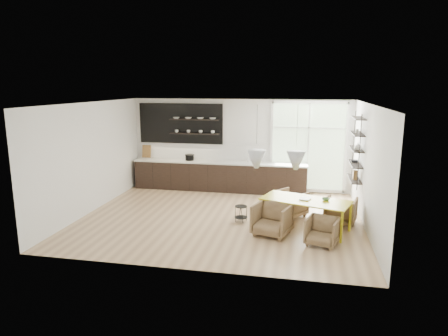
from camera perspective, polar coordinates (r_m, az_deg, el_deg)
room at (r=10.89m, az=3.70°, el=1.86°), size 7.02×6.01×2.91m
kitchen_run at (r=12.81m, az=-1.05°, el=-0.53°), size 5.54×0.69×2.75m
right_shelving at (r=10.93m, az=18.38°, el=2.32°), size 0.26×1.22×1.90m
dining_table at (r=9.48m, az=11.54°, el=-4.74°), size 2.18×1.49×0.73m
armchair_back_left at (r=10.46m, az=9.38°, el=-5.02°), size 1.03×1.03×0.68m
armchair_back_right at (r=10.18m, az=16.33°, el=-5.86°), size 0.86×0.88×0.66m
armchair_front_left at (r=9.13m, az=6.90°, el=-7.29°), size 0.98×0.99×0.73m
armchair_front_right at (r=8.80m, az=13.85°, el=-8.77°), size 0.79×0.80×0.59m
wire_stool at (r=9.94m, az=2.44°, el=-6.23°), size 0.32×0.32×0.40m
table_book at (r=9.52m, az=10.90°, el=-4.24°), size 0.29×0.34×0.03m
table_bowl at (r=9.49m, az=14.35°, el=-4.36°), size 0.25×0.25×0.06m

